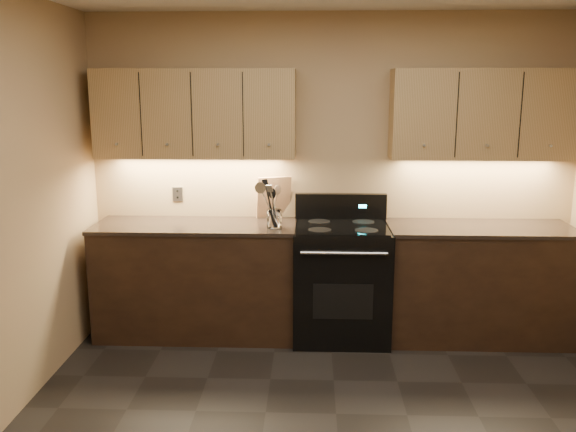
{
  "coord_description": "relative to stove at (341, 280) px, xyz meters",
  "views": [
    {
      "loc": [
        -0.17,
        -3.05,
        2.02
      ],
      "look_at": [
        -0.34,
        1.45,
        1.06
      ],
      "focal_mm": 38.0,
      "sensor_mm": 36.0,
      "label": 1
    }
  ],
  "objects": [
    {
      "name": "upper_cab_right",
      "position": [
        1.1,
        0.17,
        1.32
      ],
      "size": [
        1.44,
        0.3,
        0.7
      ],
      "primitive_type": "cube",
      "color": "tan",
      "rests_on": "wall_back"
    },
    {
      "name": "wall_back",
      "position": [
        -0.08,
        0.32,
        0.82
      ],
      "size": [
        4.0,
        0.04,
        2.6
      ],
      "primitive_type": "cube",
      "color": "tan",
      "rests_on": "ground"
    },
    {
      "name": "outlet_plate",
      "position": [
        -1.38,
        0.31,
        0.64
      ],
      "size": [
        0.08,
        0.01,
        0.12
      ],
      "primitive_type": "cube",
      "color": "#B2B5BA",
      "rests_on": "wall_back"
    },
    {
      "name": "cutting_board",
      "position": [
        -0.56,
        0.27,
        0.63
      ],
      "size": [
        0.3,
        0.18,
        0.36
      ],
      "primitive_type": "cube",
      "rotation": [
        0.21,
        0.0,
        0.31
      ],
      "color": "tan",
      "rests_on": "counter_left"
    },
    {
      "name": "black_turner",
      "position": [
        -0.53,
        -0.1,
        0.66
      ],
      "size": [
        0.19,
        0.19,
        0.4
      ],
      "primitive_type": null,
      "rotation": [
        -0.31,
        -0.12,
        0.43
      ],
      "color": "black",
      "rests_on": "utensil_crock"
    },
    {
      "name": "wooden_spoon",
      "position": [
        -0.56,
        -0.09,
        0.63
      ],
      "size": [
        0.12,
        0.14,
        0.33
      ],
      "primitive_type": null,
      "rotation": [
        -0.25,
        0.21,
        0.11
      ],
      "color": "tan",
      "rests_on": "utensil_crock"
    },
    {
      "name": "steel_skimmer",
      "position": [
        -0.51,
        -0.09,
        0.64
      ],
      "size": [
        0.24,
        0.15,
        0.36
      ],
      "primitive_type": null,
      "rotation": [
        -0.09,
        -0.46,
        -0.13
      ],
      "color": "silver",
      "rests_on": "utensil_crock"
    },
    {
      "name": "upper_cab_left",
      "position": [
        -1.18,
        0.17,
        1.32
      ],
      "size": [
        1.6,
        0.3,
        0.7
      ],
      "primitive_type": "cube",
      "color": "tan",
      "rests_on": "wall_back"
    },
    {
      "name": "black_spoon",
      "position": [
        -0.53,
        -0.06,
        0.61
      ],
      "size": [
        0.09,
        0.09,
        0.3
      ],
      "primitive_type": null,
      "rotation": [
        0.08,
        -0.08,
        -0.08
      ],
      "color": "black",
      "rests_on": "utensil_crock"
    },
    {
      "name": "steel_spatula",
      "position": [
        -0.5,
        -0.07,
        0.64
      ],
      "size": [
        0.18,
        0.16,
        0.37
      ],
      "primitive_type": null,
      "rotation": [
        0.22,
        -0.16,
        -0.38
      ],
      "color": "silver",
      "rests_on": "utensil_crock"
    },
    {
      "name": "utensil_crock",
      "position": [
        -0.54,
        -0.09,
        0.52
      ],
      "size": [
        0.12,
        0.12,
        0.15
      ],
      "color": "white",
      "rests_on": "counter_left"
    },
    {
      "name": "stove",
      "position": [
        0.0,
        0.0,
        0.0
      ],
      "size": [
        0.76,
        0.68,
        1.14
      ],
      "color": "black",
      "rests_on": "ground"
    },
    {
      "name": "counter_right",
      "position": [
        1.1,
        0.02,
        -0.01
      ],
      "size": [
        1.46,
        0.62,
        0.93
      ],
      "color": "black",
      "rests_on": "ground"
    },
    {
      "name": "counter_left",
      "position": [
        -1.18,
        0.02,
        -0.01
      ],
      "size": [
        1.62,
        0.62,
        0.93
      ],
      "color": "black",
      "rests_on": "ground"
    }
  ]
}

